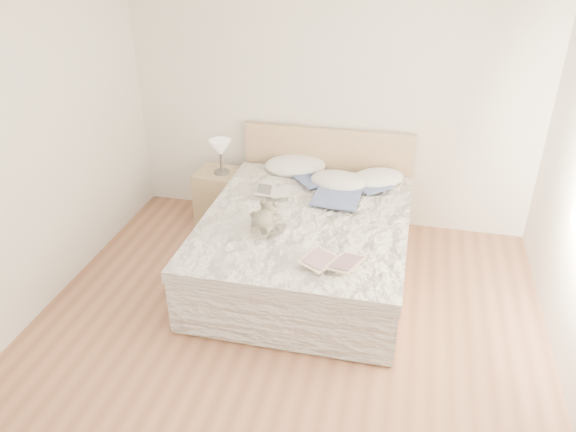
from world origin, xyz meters
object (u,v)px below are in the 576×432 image
object	(u,v)px
bed	(307,241)
nightstand	(221,196)
table_lamp	(221,150)
photo_book	(273,192)
teddy_bear	(263,226)
childrens_book	(332,262)

from	to	relation	value
bed	nightstand	bearing A→B (deg)	146.14
table_lamp	photo_book	size ratio (longest dim) A/B	1.03
table_lamp	teddy_bear	size ratio (longest dim) A/B	1.08
bed	nightstand	size ratio (longest dim) A/B	3.83
bed	photo_book	bearing A→B (deg)	145.42
bed	table_lamp	distance (m)	1.32
nightstand	photo_book	bearing A→B (deg)	-33.46
nightstand	photo_book	world-z (taller)	photo_book
childrens_book	teddy_bear	size ratio (longest dim) A/B	1.28
nightstand	teddy_bear	bearing A→B (deg)	-55.49
nightstand	photo_book	distance (m)	0.89
nightstand	childrens_book	world-z (taller)	childrens_book
nightstand	table_lamp	bearing A→B (deg)	-29.33
nightstand	teddy_bear	size ratio (longest dim) A/B	1.74
photo_book	teddy_bear	size ratio (longest dim) A/B	1.05
childrens_book	teddy_bear	distance (m)	0.72
photo_book	table_lamp	bearing A→B (deg)	136.36
table_lamp	photo_book	distance (m)	0.79
nightstand	photo_book	xyz separation A→B (m)	(0.68, -0.45, 0.35)
table_lamp	bed	bearing A→B (deg)	-34.02
nightstand	bed	bearing A→B (deg)	-33.86
bed	teddy_bear	distance (m)	0.60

